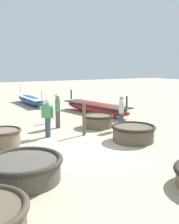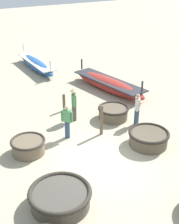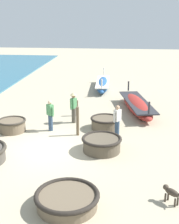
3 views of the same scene
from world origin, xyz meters
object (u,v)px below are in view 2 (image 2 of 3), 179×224
at_px(fisherman_standing_left, 67,121).
at_px(mooring_post_mid_beach, 64,103).
at_px(coracle_tilted, 60,197).
at_px(long_boat_white_hull, 36,64).
at_px(fisherman_with_hat, 74,102).
at_px(coracle_front_left, 113,112).
at_px(coracle_beside_post, 148,138).
at_px(fisherman_hauling, 137,109).
at_px(coracle_center, 28,146).
at_px(long_boat_ochre_hull, 109,84).
at_px(mooring_post_shoreline, 101,120).

height_order(fisherman_standing_left, mooring_post_mid_beach, fisherman_standing_left).
xyz_separation_m(coracle_tilted, long_boat_white_hull, (3.99, 12.98, 0.03)).
height_order(long_boat_white_hull, fisherman_with_hat, fisherman_with_hat).
height_order(coracle_front_left, fisherman_with_hat, fisherman_with_hat).
relative_size(coracle_front_left, fisherman_standing_left, 0.96).
height_order(coracle_tilted, long_boat_white_hull, long_boat_white_hull).
distance_m(coracle_beside_post, fisherman_with_hat, 3.93).
distance_m(fisherman_with_hat, fisherman_hauling, 2.97).
height_order(fisherman_hauling, mooring_post_mid_beach, fisherman_hauling).
distance_m(coracle_front_left, long_boat_white_hull, 8.82).
distance_m(coracle_center, fisherman_standing_left, 1.98).
bearing_deg(mooring_post_mid_beach, coracle_front_left, -48.35).
distance_m(long_boat_white_hull, fisherman_hauling, 9.93).
bearing_deg(coracle_tilted, coracle_beside_post, 17.53).
height_order(coracle_front_left, mooring_post_mid_beach, mooring_post_mid_beach).
distance_m(fisherman_standing_left, mooring_post_mid_beach, 2.69).
bearing_deg(coracle_beside_post, fisherman_hauling, 69.79).
bearing_deg(coracle_tilted, coracle_center, 88.33).
height_order(coracle_front_left, coracle_tilted, coracle_front_left).
bearing_deg(coracle_tilted, coracle_front_left, 41.75).
bearing_deg(long_boat_ochre_hull, coracle_center, -147.59).
distance_m(coracle_center, fisherman_hauling, 5.25).
relative_size(coracle_front_left, long_boat_white_hull, 0.29).
xyz_separation_m(coracle_center, coracle_tilted, (-0.10, -3.34, 0.00)).
bearing_deg(long_boat_ochre_hull, fisherman_with_hat, -145.26).
height_order(coracle_tilted, long_boat_ochre_hull, long_boat_ochre_hull).
bearing_deg(long_boat_white_hull, fisherman_hauling, -82.33).
bearing_deg(long_boat_ochre_hull, mooring_post_shoreline, -125.72).
relative_size(fisherman_with_hat, mooring_post_mid_beach, 1.83).
relative_size(coracle_tilted, mooring_post_mid_beach, 2.23).
height_order(coracle_center, mooring_post_shoreline, mooring_post_shoreline).
bearing_deg(mooring_post_shoreline, long_boat_white_hull, 86.68).
relative_size(long_boat_ochre_hull, fisherman_standing_left, 3.56).
bearing_deg(fisherman_standing_left, mooring_post_shoreline, -18.03).
bearing_deg(mooring_post_shoreline, fisherman_hauling, -1.14).
height_order(long_boat_white_hull, fisherman_standing_left, fisherman_standing_left).
bearing_deg(coracle_beside_post, mooring_post_shoreline, 126.81).
bearing_deg(long_boat_white_hull, coracle_tilted, -107.09).
bearing_deg(long_boat_white_hull, mooring_post_mid_beach, -98.55).
height_order(long_boat_white_hull, fisherman_hauling, fisherman_hauling).
xyz_separation_m(coracle_beside_post, fisherman_standing_left, (-2.72, 2.18, 0.49)).
relative_size(long_boat_ochre_hull, fisherman_with_hat, 3.35).
distance_m(coracle_beside_post, long_boat_white_hull, 11.52).
xyz_separation_m(fisherman_standing_left, mooring_post_shoreline, (1.44, -0.47, -0.13)).
bearing_deg(coracle_front_left, fisherman_with_hat, 156.30).
bearing_deg(fisherman_hauling, fisherman_standing_left, 171.36).
bearing_deg(mooring_post_mid_beach, fisherman_with_hat, -90.35).
bearing_deg(coracle_tilted, long_boat_ochre_hull, 48.89).
bearing_deg(fisherman_hauling, coracle_center, 177.96).
bearing_deg(long_boat_white_hull, coracle_front_left, -85.44).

